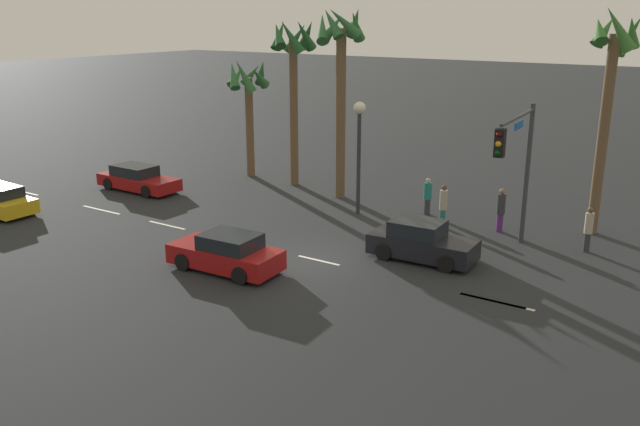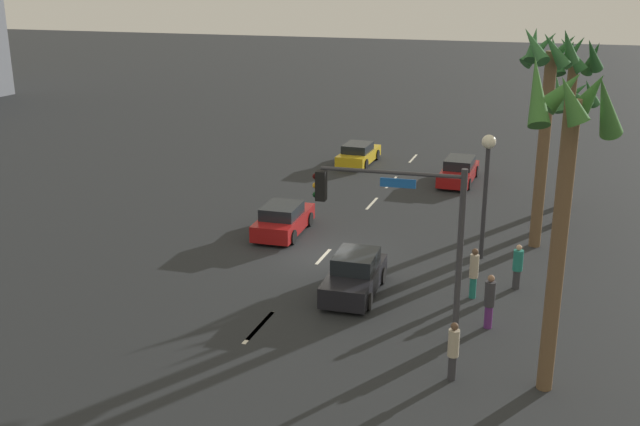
{
  "view_description": "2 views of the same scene",
  "coord_description": "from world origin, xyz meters",
  "px_view_note": "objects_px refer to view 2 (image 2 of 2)",
  "views": [
    {
      "loc": [
        13.3,
        -19.7,
        8.89
      ],
      "look_at": [
        0.47,
        -0.17,
        1.93
      ],
      "focal_mm": 37.71,
      "sensor_mm": 36.0,
      "label": 1
    },
    {
      "loc": [
        27.61,
        8.95,
        11.05
      ],
      "look_at": [
        -0.18,
        -0.31,
        1.72
      ],
      "focal_mm": 41.83,
      "sensor_mm": 36.0,
      "label": 2
    }
  ],
  "objects_px": {
    "streetlamp": "(487,171)",
    "pedestrian_0": "(518,266)",
    "car_2": "(355,276)",
    "pedestrian_2": "(474,272)",
    "palm_tree_1": "(548,86)",
    "palm_tree_3": "(566,162)",
    "pedestrian_3": "(490,300)",
    "traffic_signal": "(407,222)",
    "pedestrian_1": "(453,349)",
    "car_1": "(358,154)",
    "palm_tree_2": "(574,110)",
    "car_3": "(459,171)",
    "car_0": "(283,220)",
    "palm_tree_0": "(572,84)"
  },
  "relations": [
    {
      "from": "pedestrian_0",
      "to": "pedestrian_2",
      "type": "xyz_separation_m",
      "value": [
        1.37,
        -1.43,
        0.11
      ]
    },
    {
      "from": "streetlamp",
      "to": "car_3",
      "type": "bearing_deg",
      "value": -167.25
    },
    {
      "from": "car_1",
      "to": "palm_tree_1",
      "type": "relative_size",
      "value": 0.46
    },
    {
      "from": "streetlamp",
      "to": "pedestrian_2",
      "type": "distance_m",
      "value": 4.91
    },
    {
      "from": "palm_tree_3",
      "to": "palm_tree_1",
      "type": "bearing_deg",
      "value": -175.6
    },
    {
      "from": "traffic_signal",
      "to": "palm_tree_2",
      "type": "relative_size",
      "value": 0.85
    },
    {
      "from": "car_1",
      "to": "pedestrian_2",
      "type": "relative_size",
      "value": 2.27
    },
    {
      "from": "car_3",
      "to": "palm_tree_1",
      "type": "distance_m",
      "value": 12.27
    },
    {
      "from": "traffic_signal",
      "to": "pedestrian_3",
      "type": "distance_m",
      "value": 4.04
    },
    {
      "from": "streetlamp",
      "to": "pedestrian_0",
      "type": "distance_m",
      "value": 4.23
    },
    {
      "from": "palm_tree_3",
      "to": "car_2",
      "type": "bearing_deg",
      "value": -124.55
    },
    {
      "from": "car_2",
      "to": "pedestrian_2",
      "type": "xyz_separation_m",
      "value": [
        -0.93,
        4.14,
        0.33
      ]
    },
    {
      "from": "pedestrian_0",
      "to": "palm_tree_3",
      "type": "distance_m",
      "value": 9.1
    },
    {
      "from": "traffic_signal",
      "to": "palm_tree_3",
      "type": "relative_size",
      "value": 0.61
    },
    {
      "from": "car_1",
      "to": "palm_tree_2",
      "type": "distance_m",
      "value": 13.93
    },
    {
      "from": "streetlamp",
      "to": "pedestrian_2",
      "type": "height_order",
      "value": "streetlamp"
    },
    {
      "from": "pedestrian_0",
      "to": "palm_tree_2",
      "type": "height_order",
      "value": "palm_tree_2"
    },
    {
      "from": "pedestrian_3",
      "to": "palm_tree_3",
      "type": "bearing_deg",
      "value": 29.38
    },
    {
      "from": "pedestrian_3",
      "to": "palm_tree_2",
      "type": "xyz_separation_m",
      "value": [
        -15.25,
        2.12,
        3.86
      ]
    },
    {
      "from": "pedestrian_2",
      "to": "palm_tree_0",
      "type": "xyz_separation_m",
      "value": [
        -9.74,
        2.69,
        5.49
      ]
    },
    {
      "from": "streetlamp",
      "to": "palm_tree_2",
      "type": "distance_m",
      "value": 9.47
    },
    {
      "from": "car_2",
      "to": "pedestrian_1",
      "type": "relative_size",
      "value": 2.26
    },
    {
      "from": "car_3",
      "to": "pedestrian_3",
      "type": "bearing_deg",
      "value": 11.34
    },
    {
      "from": "streetlamp",
      "to": "palm_tree_1",
      "type": "relative_size",
      "value": 0.55
    },
    {
      "from": "streetlamp",
      "to": "pedestrian_3",
      "type": "xyz_separation_m",
      "value": [
        6.38,
        0.98,
        -2.7
      ]
    },
    {
      "from": "car_0",
      "to": "palm_tree_1",
      "type": "xyz_separation_m",
      "value": [
        -1.89,
        10.77,
        6.17
      ]
    },
    {
      "from": "pedestrian_1",
      "to": "pedestrian_3",
      "type": "xyz_separation_m",
      "value": [
        -3.67,
        0.62,
        0.04
      ]
    },
    {
      "from": "car_1",
      "to": "palm_tree_0",
      "type": "xyz_separation_m",
      "value": [
        8.38,
        12.01,
        5.9
      ]
    },
    {
      "from": "pedestrian_1",
      "to": "palm_tree_0",
      "type": "xyz_separation_m",
      "value": [
        -15.68,
        2.51,
        5.56
      ]
    },
    {
      "from": "traffic_signal",
      "to": "car_1",
      "type": "bearing_deg",
      "value": -160.81
    },
    {
      "from": "car_3",
      "to": "pedestrian_1",
      "type": "relative_size",
      "value": 2.63
    },
    {
      "from": "traffic_signal",
      "to": "palm_tree_2",
      "type": "xyz_separation_m",
      "value": [
        -16.56,
        4.68,
        1.03
      ]
    },
    {
      "from": "traffic_signal",
      "to": "streetlamp",
      "type": "bearing_deg",
      "value": 168.33
    },
    {
      "from": "traffic_signal",
      "to": "pedestrian_1",
      "type": "xyz_separation_m",
      "value": [
        2.36,
        1.95,
        -2.87
      ]
    },
    {
      "from": "car_3",
      "to": "traffic_signal",
      "type": "distance_m",
      "value": 19.71
    },
    {
      "from": "streetlamp",
      "to": "pedestrian_3",
      "type": "distance_m",
      "value": 6.99
    },
    {
      "from": "palm_tree_3",
      "to": "pedestrian_3",
      "type": "bearing_deg",
      "value": -150.62
    },
    {
      "from": "car_0",
      "to": "pedestrian_0",
      "type": "bearing_deg",
      "value": 73.57
    },
    {
      "from": "pedestrian_0",
      "to": "pedestrian_1",
      "type": "xyz_separation_m",
      "value": [
        7.3,
        -1.24,
        0.05
      ]
    },
    {
      "from": "traffic_signal",
      "to": "pedestrian_3",
      "type": "height_order",
      "value": "traffic_signal"
    },
    {
      "from": "pedestrian_1",
      "to": "palm_tree_3",
      "type": "distance_m",
      "value": 6.14
    },
    {
      "from": "pedestrian_0",
      "to": "pedestrian_3",
      "type": "distance_m",
      "value": 3.69
    },
    {
      "from": "pedestrian_3",
      "to": "palm_tree_0",
      "type": "height_order",
      "value": "palm_tree_0"
    },
    {
      "from": "car_2",
      "to": "car_3",
      "type": "distance_m",
      "value": 16.83
    },
    {
      "from": "pedestrian_2",
      "to": "palm_tree_2",
      "type": "distance_m",
      "value": 13.85
    },
    {
      "from": "pedestrian_2",
      "to": "pedestrian_3",
      "type": "bearing_deg",
      "value": 19.38
    },
    {
      "from": "car_2",
      "to": "pedestrian_2",
      "type": "distance_m",
      "value": 4.26
    },
    {
      "from": "palm_tree_1",
      "to": "palm_tree_3",
      "type": "xyz_separation_m",
      "value": [
        11.97,
        0.92,
        -0.27
      ]
    },
    {
      "from": "pedestrian_2",
      "to": "car_2",
      "type": "bearing_deg",
      "value": -77.29
    },
    {
      "from": "car_1",
      "to": "palm_tree_0",
      "type": "relative_size",
      "value": 0.49
    }
  ]
}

